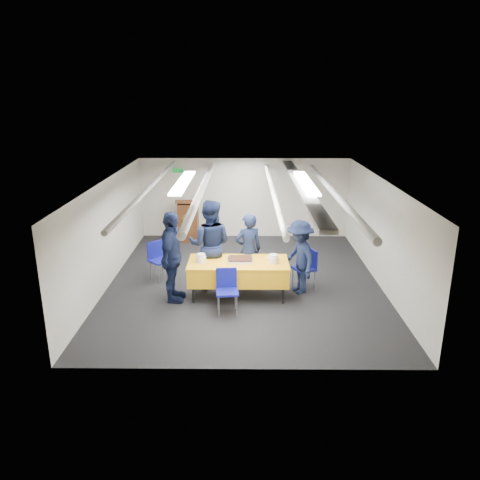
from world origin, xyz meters
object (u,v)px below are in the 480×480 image
sailor_a (248,250)px  sailor_c (172,257)px  sheet_cake (240,260)px  podium (188,220)px  sailor_b (210,245)px  chair_right (307,264)px  serving_table (238,271)px  chair_near (227,286)px  sailor_d (299,257)px  chair_left (158,256)px

sailor_a → sailor_c: 1.73m
sheet_cake → podium: size_ratio=0.40×
podium → sailor_b: sailor_b is taller
chair_right → sailor_c: 2.93m
podium → serving_table: bearing=-68.9°
serving_table → sailor_a: 0.65m
chair_near → sailor_b: bearing=108.6°
serving_table → chair_right: (1.49, 0.48, -0.03)m
podium → sailor_a: sailor_a is taller
podium → sailor_b: 3.48m
sheet_cake → sailor_d: (1.24, 0.24, -0.02)m
sailor_b → sailor_c: (-0.71, -0.70, -0.04)m
serving_table → sailor_b: bearing=142.5°
chair_right → chair_near: bearing=-144.9°
sheet_cake → chair_near: (-0.25, -0.71, -0.28)m
serving_table → sailor_b: sailor_b is taller
sheet_cake → podium: podium is taller
sheet_cake → chair_left: bearing=152.6°
sailor_d → podium: bearing=-162.2°
chair_left → chair_near: bearing=-45.9°
chair_near → sailor_a: 1.38m
podium → chair_left: size_ratio=1.44×
sheet_cake → sailor_c: bearing=-171.4°
sailor_c → sailor_d: (2.61, 0.45, -0.15)m
chair_left → sailor_c: size_ratio=0.46×
podium → sheet_cake: bearing=-68.5°
chair_right → sailor_b: 2.15m
serving_table → sailor_d: (1.28, 0.23, 0.23)m
podium → chair_right: 4.48m
chair_near → chair_left: (-1.63, 1.68, 0.00)m
serving_table → chair_near: chair_near is taller
chair_left → chair_right: bearing=-8.2°
serving_table → sailor_d: 1.32m
sailor_b → sailor_c: size_ratio=1.04×
serving_table → chair_right: size_ratio=2.37×
sheet_cake → sailor_d: size_ratio=0.32×
serving_table → sailor_c: size_ratio=1.09×
sheet_cake → sailor_d: 1.27m
chair_near → chair_right: bearing=35.1°
podium → chair_near: (1.26, -4.55, -0.08)m
podium → chair_right: podium is taller
serving_table → sheet_cake: (0.04, -0.02, 0.25)m
sheet_cake → chair_left: (-1.88, 0.97, -0.28)m
sheet_cake → chair_near: size_ratio=0.58×
podium → sailor_d: size_ratio=0.79×
podium → chair_left: 2.89m
podium → chair_right: (2.97, -3.35, -0.08)m
chair_left → sailor_d: bearing=-13.2°
sheet_cake → sailor_b: size_ratio=0.26×
chair_near → sailor_b: (-0.40, 1.19, 0.45)m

